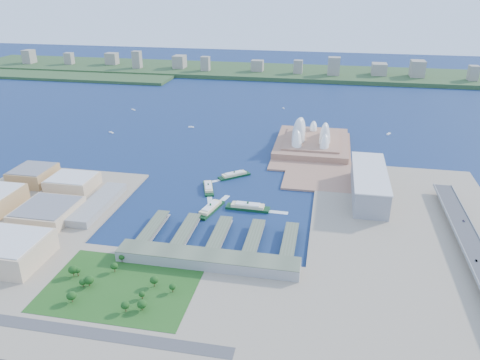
% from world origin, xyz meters
% --- Properties ---
extents(ground, '(3000.00, 3000.00, 0.00)m').
position_xyz_m(ground, '(0.00, 0.00, 0.00)').
color(ground, '#0F244A').
rests_on(ground, ground).
extents(west_land, '(220.00, 390.00, 3.00)m').
position_xyz_m(west_land, '(-250.00, -105.00, 1.50)').
color(west_land, gray).
rests_on(west_land, ground).
extents(south_land, '(720.00, 180.00, 3.00)m').
position_xyz_m(south_land, '(0.00, -210.00, 1.50)').
color(south_land, gray).
rests_on(south_land, ground).
extents(east_land, '(240.00, 500.00, 3.00)m').
position_xyz_m(east_land, '(240.00, -50.00, 1.50)').
color(east_land, gray).
rests_on(east_land, ground).
extents(peninsula, '(135.00, 220.00, 3.00)m').
position_xyz_m(peninsula, '(107.50, 260.00, 1.50)').
color(peninsula, '#966A52').
rests_on(peninsula, ground).
extents(far_shore, '(2200.00, 260.00, 12.00)m').
position_xyz_m(far_shore, '(0.00, 980.00, 6.00)').
color(far_shore, '#2D4926').
rests_on(far_shore, ground).
extents(opera_house, '(134.00, 180.00, 58.00)m').
position_xyz_m(opera_house, '(105.00, 280.00, 32.00)').
color(opera_house, white).
rests_on(opera_house, peninsula).
extents(toaster_building, '(45.00, 155.00, 35.00)m').
position_xyz_m(toaster_building, '(195.00, 80.00, 20.50)').
color(toaster_building, gray).
rests_on(toaster_building, east_land).
extents(expressway, '(26.00, 340.00, 11.85)m').
position_xyz_m(expressway, '(300.00, -60.00, 8.93)').
color(expressway, gray).
rests_on(expressway, east_land).
extents(west_buildings, '(200.00, 280.00, 27.00)m').
position_xyz_m(west_buildings, '(-250.00, -70.00, 16.50)').
color(west_buildings, '#A78253').
rests_on(west_buildings, west_land).
extents(ferry_wharves, '(184.00, 90.00, 9.30)m').
position_xyz_m(ferry_wharves, '(14.00, -75.00, 4.65)').
color(ferry_wharves, '#515A44').
rests_on(ferry_wharves, ground).
extents(terminal_building, '(200.00, 28.00, 12.00)m').
position_xyz_m(terminal_building, '(15.00, -135.00, 9.00)').
color(terminal_building, gray).
rests_on(terminal_building, south_land).
extents(park, '(150.00, 110.00, 16.00)m').
position_xyz_m(park, '(-60.00, -190.00, 11.00)').
color(park, '#194714').
rests_on(park, south_land).
extents(far_skyline, '(1900.00, 140.00, 55.00)m').
position_xyz_m(far_skyline, '(0.00, 960.00, 39.50)').
color(far_skyline, gray).
rests_on(far_skyline, far_shore).
extents(ferry_a, '(28.25, 52.77, 9.69)m').
position_xyz_m(ferry_a, '(-35.14, 60.61, 4.85)').
color(ferry_a, '#0D3618').
rests_on(ferry_a, ground).
extents(ferry_b, '(48.44, 43.99, 9.88)m').
position_xyz_m(ferry_b, '(-7.08, 114.51, 4.94)').
color(ferry_b, '#0D3618').
rests_on(ferry_b, ground).
extents(ferry_c, '(27.74, 59.09, 10.83)m').
position_xyz_m(ferry_c, '(-14.80, -5.86, 5.41)').
color(ferry_c, '#0D3618').
rests_on(ferry_c, ground).
extents(ferry_d, '(59.77, 16.91, 11.22)m').
position_xyz_m(ferry_d, '(33.53, 8.59, 5.61)').
color(ferry_d, '#0D3618').
rests_on(ferry_d, ground).
extents(boat_a, '(12.66, 8.83, 2.45)m').
position_xyz_m(boat_a, '(-297.48, 288.79, 1.22)').
color(boat_a, white).
rests_on(boat_a, ground).
extents(boat_b, '(11.55, 4.55, 3.07)m').
position_xyz_m(boat_b, '(-149.16, 354.04, 1.53)').
color(boat_b, white).
rests_on(boat_b, ground).
extents(boat_c, '(10.15, 13.13, 2.94)m').
position_xyz_m(boat_c, '(252.07, 386.24, 1.47)').
color(boat_c, white).
rests_on(boat_c, ground).
extents(boat_d, '(13.28, 10.21, 2.35)m').
position_xyz_m(boat_d, '(-323.93, 463.92, 1.17)').
color(boat_d, white).
rests_on(boat_d, ground).
extents(boat_e, '(5.84, 10.40, 2.43)m').
position_xyz_m(boat_e, '(23.94, 545.42, 1.22)').
color(boat_e, white).
rests_on(boat_e, ground).
extents(car_b, '(1.37, 3.92, 1.29)m').
position_xyz_m(car_b, '(296.00, -91.55, 15.50)').
color(car_b, slate).
rests_on(car_b, expressway).
extents(car_c, '(2.03, 5.00, 1.45)m').
position_xyz_m(car_c, '(304.00, -0.78, 15.58)').
color(car_c, slate).
rests_on(car_c, expressway).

